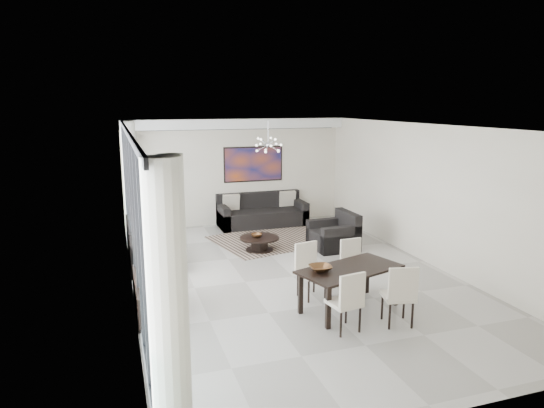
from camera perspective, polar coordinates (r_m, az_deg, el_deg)
name	(u,v)px	position (r m, az deg, el deg)	size (l,w,h in m)	color
room_shell	(316,202)	(9.32, 5.20, 0.21)	(6.00, 9.00, 2.90)	#A8A39B
window_wall	(137,213)	(8.58, -15.59, -1.08)	(0.37, 8.95, 2.90)	silver
soffit	(237,124)	(13.08, -4.17, 9.40)	(5.98, 0.40, 0.26)	white
painting	(253,164)	(13.46, -2.20, 4.71)	(1.68, 0.04, 0.98)	#A64217
chandelier	(268,145)	(11.46, -0.45, 6.98)	(0.66, 0.66, 0.71)	silver
rug	(274,239)	(12.04, 0.28, -4.15)	(2.83, 2.18, 0.01)	black
coffee_table	(259,243)	(11.12, -1.48, -4.58)	(0.90, 0.90, 0.32)	black
bowl_coffee	(256,235)	(11.07, -1.84, -3.70)	(0.26, 0.26, 0.08)	brown
sofa_main	(262,215)	(13.36, -1.20, -1.25)	(2.40, 0.98, 0.87)	black
loveseat	(151,249)	(10.51, -14.05, -5.21)	(1.01, 1.79, 0.90)	black
armchair	(335,236)	(11.36, 7.40, -3.75)	(0.97, 1.02, 0.84)	black
side_table	(139,221)	(12.88, -15.35, -1.92)	(0.38, 0.38, 0.53)	black
tv_console	(150,294)	(8.27, -14.20, -10.26)	(0.47, 1.67, 0.52)	black
television	(158,257)	(8.14, -13.32, -6.09)	(1.17, 0.15, 0.68)	gray
dining_table	(350,273)	(8.01, 9.14, -8.04)	(1.87, 1.31, 0.71)	black
dining_chair_sw	(348,298)	(7.25, 8.92, -10.89)	(0.50, 0.50, 0.94)	beige
dining_chair_se	(400,292)	(7.59, 14.86, -9.95)	(0.53, 0.53, 0.97)	beige
dining_chair_nw	(309,266)	(8.50, 4.35, -7.29)	(0.51, 0.51, 0.95)	beige
dining_chair_ne	(353,261)	(8.95, 9.50, -6.59)	(0.44, 0.44, 0.91)	beige
bowl_dining	(320,268)	(7.79, 5.71, -7.52)	(0.35, 0.35, 0.09)	brown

